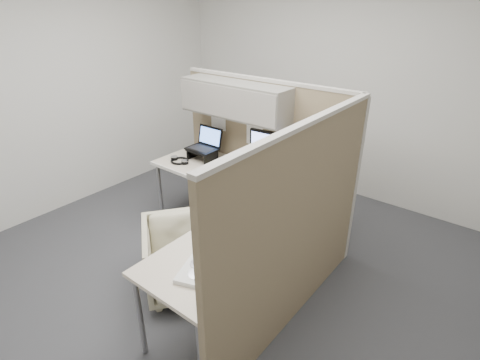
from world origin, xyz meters
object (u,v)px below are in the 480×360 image
Objects in this scene: office_chair at (185,254)px; monitor_left at (270,151)px; desk at (234,202)px; keyboard at (253,191)px.

monitor_left is (0.15, 1.04, 0.66)m from office_chair.
monitor_left reaches higher than desk.
desk is at bearing -95.34° from monitor_left.
monitor_left is at bearing 29.44° from office_chair.
keyboard is (0.07, 0.19, 0.05)m from desk.
desk is 0.21m from keyboard.
office_chair is (-0.14, -0.49, -0.34)m from desk.
desk is at bearing -109.43° from keyboard.
keyboard is at bearing -84.11° from monitor_left.
monitor_left is at bearing 89.07° from desk.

